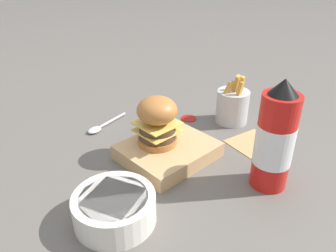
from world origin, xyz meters
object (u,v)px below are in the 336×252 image
(serving_board, at_px, (168,151))
(burger, at_px, (158,120))
(side_bowl, at_px, (115,208))
(ketchup_bottle, at_px, (275,140))
(spoon, at_px, (99,127))
(fries_basket, at_px, (232,106))

(serving_board, xyz_separation_m, burger, (-0.01, 0.02, 0.08))
(serving_board, relative_size, side_bowl, 1.36)
(ketchup_bottle, xyz_separation_m, side_bowl, (-0.30, 0.13, -0.08))
(burger, xyz_separation_m, side_bowl, (-0.20, -0.11, -0.07))
(ketchup_bottle, relative_size, side_bowl, 1.57)
(side_bowl, bearing_deg, serving_board, 21.64)
(burger, bearing_deg, side_bowl, -151.94)
(ketchup_bottle, relative_size, spoon, 1.64)
(side_bowl, bearing_deg, burger, 28.06)
(burger, relative_size, side_bowl, 0.77)
(side_bowl, bearing_deg, spoon, 62.06)
(serving_board, bearing_deg, side_bowl, -158.36)
(spoon, bearing_deg, ketchup_bottle, 94.52)
(serving_board, height_order, burger, burger)
(fries_basket, bearing_deg, ketchup_bottle, -127.16)
(spoon, bearing_deg, side_bowl, 50.10)
(burger, distance_m, side_bowl, 0.24)
(burger, height_order, ketchup_bottle, ketchup_bottle)
(serving_board, relative_size, ketchup_bottle, 0.87)
(serving_board, bearing_deg, ketchup_bottle, -68.03)
(ketchup_bottle, bearing_deg, side_bowl, 156.03)
(fries_basket, relative_size, side_bowl, 0.96)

